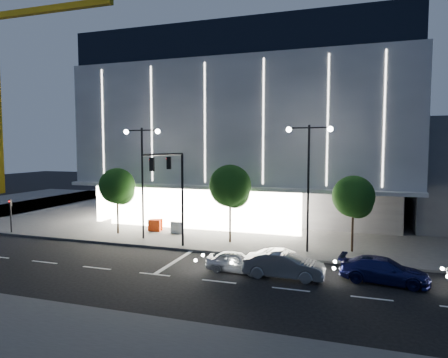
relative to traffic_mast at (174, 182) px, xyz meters
name	(u,v)px	position (x,y,z in m)	size (l,w,h in m)	color
ground	(138,264)	(-1.00, -3.34, -5.03)	(160.00, 160.00, 0.00)	black
sidewalk_museum	(281,211)	(4.00, 20.66, -4.95)	(70.00, 40.00, 0.15)	#474747
museum	(262,131)	(1.98, 18.97, 4.25)	(30.00, 25.80, 18.00)	#4C4C51
traffic_mast	(174,182)	(0.00, 0.00, 0.00)	(0.33, 5.89, 7.07)	black
street_lamp_west	(142,166)	(-4.00, 2.66, 0.93)	(3.16, 0.36, 9.00)	black
street_lamp_east	(309,169)	(9.00, 2.66, 0.93)	(3.16, 0.36, 9.00)	black
ped_signal_far	(11,212)	(-16.00, 1.16, -3.14)	(0.22, 0.24, 3.00)	black
tree_left	(118,188)	(-6.97, 3.68, -0.99)	(3.02, 3.02, 5.72)	black
tree_mid	(230,188)	(3.03, 3.68, -0.69)	(3.25, 3.25, 6.15)	black
tree_right	(354,199)	(12.03, 3.68, -1.14)	(2.91, 2.91, 5.51)	black
car_lead	(236,262)	(5.40, -2.90, -4.41)	(1.45, 3.60, 1.23)	#B7BAC0
car_second	(284,265)	(8.32, -3.02, -4.27)	(1.61, 4.61, 1.52)	#979A9E
car_third	(384,270)	(13.70, -2.13, -4.34)	(1.92, 4.73, 1.37)	navy
barrier_a	(156,225)	(-4.52, 5.85, -4.38)	(1.10, 0.25, 1.00)	#EB5E0D
barrier_b	(177,228)	(-2.20, 5.14, -4.38)	(1.10, 0.25, 1.00)	silver
barrier_c	(154,226)	(-4.44, 5.34, -4.38)	(1.10, 0.25, 1.00)	#F6390D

